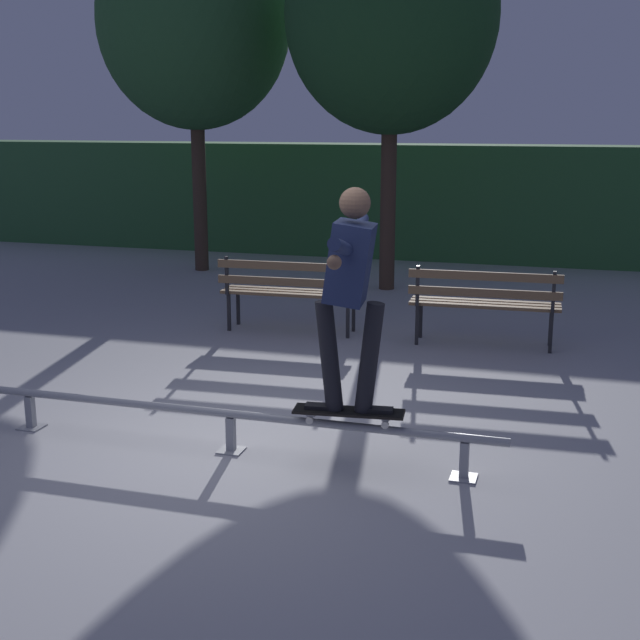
% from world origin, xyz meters
% --- Properties ---
extents(ground_plane, '(90.00, 90.00, 0.00)m').
position_xyz_m(ground_plane, '(0.00, 0.00, 0.00)').
color(ground_plane, '#99999E').
extents(hedge_backdrop, '(24.00, 1.20, 1.97)m').
position_xyz_m(hedge_backdrop, '(0.00, 9.42, 0.98)').
color(hedge_backdrop, '#2D5B33').
rests_on(hedge_backdrop, ground).
extents(grind_rail, '(4.04, 0.18, 0.32)m').
position_xyz_m(grind_rail, '(0.00, -0.11, 0.25)').
color(grind_rail, gray).
rests_on(grind_rail, ground).
extents(skateboard, '(0.80, 0.29, 0.09)m').
position_xyz_m(skateboard, '(0.90, -0.11, 0.40)').
color(skateboard, black).
rests_on(skateboard, grind_rail).
extents(skateboarder, '(0.63, 1.40, 1.56)m').
position_xyz_m(skateboarder, '(0.90, -0.10, 1.33)').
color(skateboarder, black).
rests_on(skateboarder, skateboard).
extents(park_bench_leftmost, '(1.62, 0.48, 0.88)m').
position_xyz_m(park_bench_leftmost, '(-0.73, 3.42, 0.54)').
color(park_bench_leftmost, black).
rests_on(park_bench_leftmost, ground).
extents(park_bench_left_center, '(1.62, 0.48, 0.88)m').
position_xyz_m(park_bench_left_center, '(1.47, 3.42, 0.54)').
color(park_bench_left_center, black).
rests_on(park_bench_left_center, ground).
extents(tree_far_left, '(2.96, 2.96, 5.48)m').
position_xyz_m(tree_far_left, '(-3.43, 6.98, 3.84)').
color(tree_far_left, '#3D2D23').
rests_on(tree_far_left, ground).
extents(tree_behind_benches, '(2.90, 2.90, 5.37)m').
position_xyz_m(tree_behind_benches, '(-0.21, 6.29, 3.76)').
color(tree_behind_benches, '#3D2D23').
rests_on(tree_behind_benches, ground).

